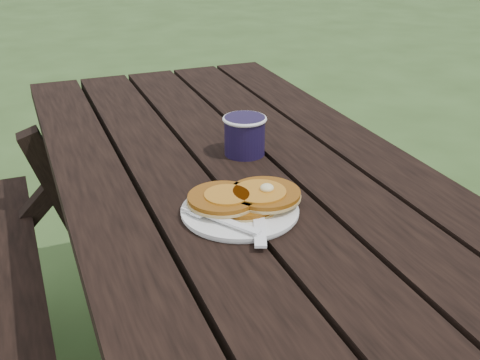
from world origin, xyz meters
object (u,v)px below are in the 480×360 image
object	(u,v)px
picnic_table	(255,334)
pancake_stack	(245,198)
coffee_cup	(245,133)
plate	(240,212)

from	to	relation	value
picnic_table	pancake_stack	bearing A→B (deg)	-123.81
pancake_stack	coffee_cup	world-z (taller)	coffee_cup
picnic_table	plate	size ratio (longest dim) A/B	8.69
coffee_cup	plate	bearing A→B (deg)	-113.66
picnic_table	pancake_stack	distance (m)	0.42
pancake_stack	coffee_cup	distance (m)	0.27
pancake_stack	picnic_table	bearing A→B (deg)	56.19
coffee_cup	picnic_table	bearing A→B (deg)	-102.39
picnic_table	coffee_cup	world-z (taller)	coffee_cup
plate	pancake_stack	bearing A→B (deg)	38.28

